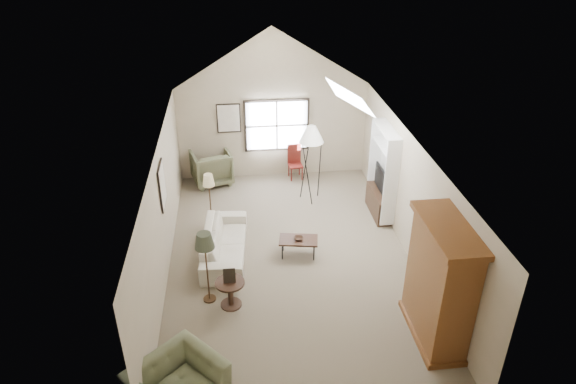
{
  "coord_description": "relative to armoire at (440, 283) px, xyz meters",
  "views": [
    {
      "loc": [
        -1.02,
        -8.68,
        6.44
      ],
      "look_at": [
        0.0,
        0.4,
        1.4
      ],
      "focal_mm": 32.0,
      "sensor_mm": 36.0,
      "label": 1
    }
  ],
  "objects": [
    {
      "name": "room_shell",
      "position": [
        -2.18,
        2.4,
        2.11
      ],
      "size": [
        5.01,
        8.01,
        4.0
      ],
      "color": "#756A54",
      "rests_on": "ground"
    },
    {
      "name": "side_table",
      "position": [
        -3.43,
        1.12,
        -0.83
      ],
      "size": [
        0.58,
        0.58,
        0.54
      ],
      "primitive_type": "cylinder",
      "rotation": [
        0.0,
        0.0,
        -0.08
      ],
      "color": "#311B14",
      "rests_on": "ground"
    },
    {
      "name": "armchair_far",
      "position": [
        -3.86,
        6.1,
        -0.65
      ],
      "size": [
        1.2,
        1.22,
        0.91
      ],
      "primitive_type": "imported",
      "rotation": [
        0.0,
        0.0,
        3.4
      ],
      "color": "#5A5C40",
      "rests_on": "ground"
    },
    {
      "name": "coffee_table",
      "position": [
        -1.99,
        2.53,
        -0.9
      ],
      "size": [
        0.86,
        0.57,
        0.41
      ],
      "primitive_type": "cube",
      "rotation": [
        0.0,
        0.0,
        -0.17
      ],
      "color": "#372016",
      "rests_on": "ground"
    },
    {
      "name": "side_chair",
      "position": [
        -1.61,
        6.1,
        -0.63
      ],
      "size": [
        0.4,
        0.4,
        0.93
      ],
      "primitive_type": "cube",
      "rotation": [
        0.0,
        0.0,
        0.12
      ],
      "color": "maroon",
      "rests_on": "ground"
    },
    {
      "name": "armoire",
      "position": [
        0.0,
        0.0,
        0.0
      ],
      "size": [
        0.6,
        1.5,
        2.2
      ],
      "primitive_type": "cube",
      "color": "brown",
      "rests_on": "ground"
    },
    {
      "name": "skylight",
      "position": [
        -0.88,
        3.3,
        2.12
      ],
      "size": [
        0.8,
        1.2,
        0.52
      ],
      "primitive_type": null,
      "color": "white",
      "rests_on": "room_shell"
    },
    {
      "name": "dark_lamp",
      "position": [
        -3.83,
        1.32,
        -0.35
      ],
      "size": [
        0.39,
        0.39,
        1.51
      ],
      "primitive_type": null,
      "rotation": [
        0.0,
        0.0,
        -0.08
      ],
      "color": "#282D1F",
      "rests_on": "ground"
    },
    {
      "name": "tan_lamp",
      "position": [
        -3.83,
        3.92,
        -0.42
      ],
      "size": [
        0.29,
        0.29,
        1.36
      ],
      "primitive_type": null,
      "rotation": [
        0.0,
        0.0,
        -0.08
      ],
      "color": "tan",
      "rests_on": "ground"
    },
    {
      "name": "bowl",
      "position": [
        -1.99,
        2.53,
        -0.67
      ],
      "size": [
        0.22,
        0.22,
        0.05
      ],
      "primitive_type": "imported",
      "rotation": [
        0.0,
        0.0,
        -0.17
      ],
      "color": "#341F15",
      "rests_on": "coffee_table"
    },
    {
      "name": "window",
      "position": [
        -2.08,
        6.36,
        0.35
      ],
      "size": [
        1.72,
        0.08,
        1.42
      ],
      "primitive_type": "cube",
      "color": "black",
      "rests_on": "room_shell"
    },
    {
      "name": "tripod_lamp",
      "position": [
        -1.39,
        4.88,
        -0.09
      ],
      "size": [
        0.69,
        0.69,
        2.02
      ],
      "primitive_type": null,
      "rotation": [
        0.0,
        0.0,
        -0.19
      ],
      "color": "silver",
      "rests_on": "ground"
    },
    {
      "name": "media_console",
      "position": [
        0.14,
        4.0,
        -0.8
      ],
      "size": [
        0.34,
        1.18,
        0.6
      ],
      "primitive_type": "cube",
      "color": "#382316",
      "rests_on": "ground"
    },
    {
      "name": "tv_panel",
      "position": [
        0.14,
        4.0,
        -0.18
      ],
      "size": [
        0.05,
        0.9,
        0.55
      ],
      "primitive_type": "cube",
      "color": "black",
      "rests_on": "media_console"
    },
    {
      "name": "wall_art",
      "position": [
        -4.06,
        4.34,
        0.63
      ],
      "size": [
        1.97,
        3.71,
        0.88
      ],
      "color": "black",
      "rests_on": "room_shell"
    },
    {
      "name": "tv_alcove",
      "position": [
        0.16,
        4.0,
        0.05
      ],
      "size": [
        0.32,
        1.3,
        2.1
      ],
      "primitive_type": "cube",
      "color": "white",
      "rests_on": "ground"
    },
    {
      "name": "sofa",
      "position": [
        -3.53,
        2.72,
        -0.78
      ],
      "size": [
        1.01,
        2.22,
        0.63
      ],
      "primitive_type": "imported",
      "rotation": [
        0.0,
        0.0,
        1.49
      ],
      "color": "beige",
      "rests_on": "ground"
    }
  ]
}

